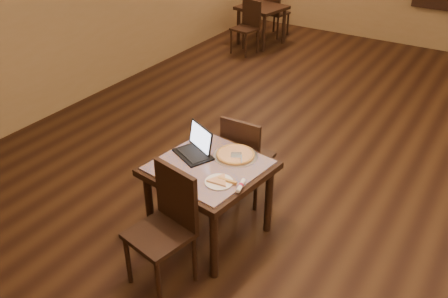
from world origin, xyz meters
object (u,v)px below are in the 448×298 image
Objects in this scene: laptop at (197,147)px; other_table_b_chair_near at (248,24)px; chair_main_near at (167,222)px; other_table_b at (262,13)px; tiled_table at (209,175)px; pizza_pan at (235,156)px; chair_main_far at (245,155)px; other_table_b_chair_far at (274,10)px.

laptop reaches higher than other_table_b_chair_near.
chair_main_near is 2.47× the size of laptop.
chair_main_near reaches higher than other_table_b.
chair_main_near is (0.02, -0.61, -0.09)m from tiled_table.
pizza_pan is (0.32, 0.13, -0.06)m from laptop.
chair_main_near reaches higher than pizza_pan.
chair_main_far is 0.62m from laptop.
laptop reaches higher than tiled_table.
other_table_b is (-2.01, 4.92, -0.23)m from laptop.
chair_main_far is 4.45m from other_table_b_chair_near.
laptop reaches higher than chair_main_far.
laptop is 5.83m from other_table_b_chair_far.
other_table_b_chair_near is (-2.20, 3.87, -0.02)m from chair_main_far.
chair_main_far reaches higher than other_table_b_chair_near.
laptop is (-0.22, 0.72, 0.25)m from chair_main_near.
chair_main_far is 2.30× the size of laptop.
laptop is at bearing 117.45° from chair_main_near.
other_table_b_chair_far is (-2.23, 4.95, -0.02)m from chair_main_far.
other_table_b_chair_near is at bearing 100.85° from other_table_b_chair_far.
other_table_b is 0.54m from other_table_b_chair_far.
chair_main_near is 1.07× the size of chair_main_far.
tiled_table is 1.18× the size of other_table_b.
laptop reaches higher than pizza_pan.
other_table_b_chair_near is (-2.20, 4.49, -0.14)m from tiled_table.
pizza_pan is at bearing 93.72° from chair_main_near.
pizza_pan is (0.12, 0.24, 0.11)m from tiled_table.
chair_main_near reaches higher than other_table_b_chair_far.
pizza_pan is (0.12, -0.38, 0.23)m from chair_main_far.
chair_main_near reaches higher than tiled_table.
other_table_b_chair_near is (-2.00, 4.39, -0.31)m from laptop.
tiled_table is at bearing 102.19° from chair_main_near.
laptop is at bearing 119.77° from other_table_b_chair_far.
chair_main_near is 1.11× the size of other_table_b_chair_near.
other_table_b is (-2.33, 4.79, -0.18)m from pizza_pan.
other_table_b_chair_near and other_table_b_chair_far have the same top height.
chair_main_near is 1.23m from chair_main_far.
chair_main_far is 1.09× the size of other_table_b.
other_table_b_chair_far is at bearing 120.58° from chair_main_near.
chair_main_near is at bearing -48.74° from laptop.
other_table_b_chair_near is at bearing 123.48° from tiled_table.
chair_main_near is 1.11× the size of other_table_b_chair_far.
other_table_b is 0.95× the size of other_table_b_chair_near.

